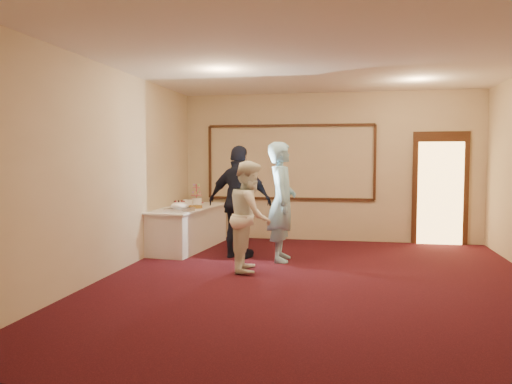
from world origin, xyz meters
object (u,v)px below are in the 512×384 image
at_px(cupcake_stand, 196,195).
at_px(man, 282,202).
at_px(plate_stack_b, 197,202).
at_px(guest, 240,202).
at_px(tart, 196,207).
at_px(woman, 250,216).
at_px(buffet_table, 187,228).
at_px(plate_stack_a, 188,204).
at_px(pavlova_tray, 179,207).

distance_m(cupcake_stand, man, 2.62).
relative_size(plate_stack_b, guest, 0.10).
height_order(plate_stack_b, tart, plate_stack_b).
bearing_deg(man, plate_stack_b, 54.66).
xyz_separation_m(plate_stack_b, woman, (1.40, -1.86, -0.02)).
xyz_separation_m(buffet_table, plate_stack_b, (0.11, 0.27, 0.46)).
xyz_separation_m(cupcake_stand, plate_stack_b, (0.21, -0.63, -0.07)).
relative_size(buffet_table, man, 1.18).
xyz_separation_m(plate_stack_a, tart, (0.21, -0.18, -0.05)).
xyz_separation_m(plate_stack_a, man, (1.86, -0.76, 0.13)).
distance_m(cupcake_stand, plate_stack_a, 0.96).
relative_size(buffet_table, woman, 1.40).
xyz_separation_m(buffet_table, cupcake_stand, (-0.10, 0.90, 0.53)).
bearing_deg(buffet_table, tart, -44.42).
distance_m(tart, guest, 1.04).
bearing_deg(man, woman, 150.40).
xyz_separation_m(pavlova_tray, woman, (1.38, -0.78, -0.03)).
xyz_separation_m(cupcake_stand, plate_stack_a, (0.13, -0.95, -0.08)).
relative_size(man, woman, 1.18).
bearing_deg(man, tart, 66.60).
xyz_separation_m(plate_stack_a, guest, (1.13, -0.63, 0.11)).
bearing_deg(cupcake_stand, plate_stack_a, -82.45).
bearing_deg(plate_stack_b, cupcake_stand, 108.29).
bearing_deg(plate_stack_b, plate_stack_a, -104.54).
height_order(pavlova_tray, cupcake_stand, cupcake_stand).
distance_m(buffet_table, plate_stack_b, 0.54).
relative_size(plate_stack_a, plate_stack_b, 0.97).
relative_size(pavlova_tray, man, 0.28).
height_order(plate_stack_b, man, man).
height_order(buffet_table, guest, guest).
distance_m(tart, woman, 1.87).
height_order(plate_stack_b, guest, guest).
bearing_deg(woman, tart, 36.44).
bearing_deg(tart, plate_stack_b, 104.01).
distance_m(buffet_table, pavlova_tray, 0.94).
bearing_deg(pavlova_tray, guest, 6.97).
bearing_deg(plate_stack_a, guest, -29.38).
height_order(plate_stack_b, woman, woman).
bearing_deg(plate_stack_a, buffet_table, 118.33).
bearing_deg(plate_stack_a, man, -22.20).
relative_size(pavlova_tray, cupcake_stand, 1.30).
distance_m(buffet_table, man, 2.13).
xyz_separation_m(cupcake_stand, guest, (1.25, -1.58, 0.03)).
distance_m(buffet_table, woman, 2.23).
relative_size(cupcake_stand, plate_stack_b, 2.31).
bearing_deg(guest, pavlova_tray, 16.43).
xyz_separation_m(cupcake_stand, tart, (0.33, -1.13, -0.12)).
distance_m(cupcake_stand, plate_stack_b, 0.67).
relative_size(buffet_table, plate_stack_a, 12.91).
height_order(pavlova_tray, tart, pavlova_tray).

